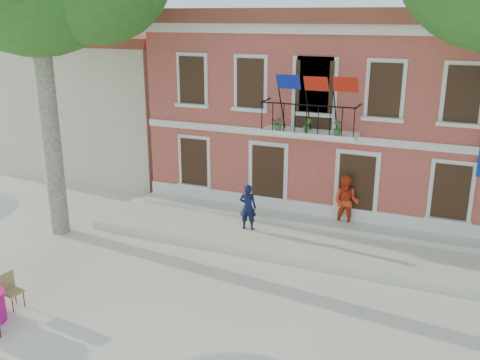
% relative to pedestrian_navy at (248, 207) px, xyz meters
% --- Properties ---
extents(ground, '(90.00, 90.00, 0.00)m').
position_rel_pedestrian_navy_xyz_m(ground, '(-0.35, -4.18, -1.09)').
color(ground, beige).
rests_on(ground, ground).
extents(main_building, '(13.50, 9.59, 7.50)m').
position_rel_pedestrian_navy_xyz_m(main_building, '(1.65, 5.80, 2.69)').
color(main_building, '#C15545').
rests_on(main_building, ground).
extents(neighbor_west, '(9.40, 9.40, 6.40)m').
position_rel_pedestrian_navy_xyz_m(neighbor_west, '(-9.85, 6.82, 2.13)').
color(neighbor_west, beige).
rests_on(neighbor_west, ground).
extents(terrace, '(14.00, 3.40, 0.30)m').
position_rel_pedestrian_navy_xyz_m(terrace, '(1.65, 0.22, -0.94)').
color(terrace, silver).
rests_on(terrace, ground).
extents(pedestrian_navy, '(0.63, 0.46, 1.58)m').
position_rel_pedestrian_navy_xyz_m(pedestrian_navy, '(0.00, 0.00, 0.00)').
color(pedestrian_navy, black).
rests_on(pedestrian_navy, terrace).
extents(pedestrian_orange, '(0.95, 0.77, 1.84)m').
position_rel_pedestrian_navy_xyz_m(pedestrian_orange, '(3.01, 1.43, 0.13)').
color(pedestrian_orange, red).
rests_on(pedestrian_orange, terrace).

